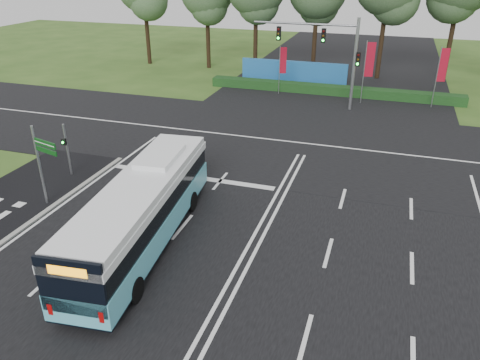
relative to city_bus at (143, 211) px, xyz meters
name	(u,v)px	position (x,y,z in m)	size (l,w,h in m)	color
ground	(252,240)	(4.25, 1.67, -1.62)	(120.00, 120.00, 0.00)	#30511B
road_main	(252,240)	(4.25, 1.67, -1.60)	(20.00, 120.00, 0.04)	black
road_cross	(304,144)	(4.25, 13.67, -1.59)	(120.00, 14.00, 0.05)	black
kerb_strip	(12,236)	(-5.85, -1.33, -1.56)	(0.25, 18.00, 0.12)	gray
city_bus	(143,211)	(0.00, 0.00, 0.00)	(3.49, 11.37, 3.21)	#58B8CD
pedestrian_signal	(67,148)	(-7.29, 4.85, 0.03)	(0.27, 0.40, 3.01)	gray
street_sign	(42,158)	(-6.07, 1.59, 0.95)	(1.54, 0.50, 4.08)	gray
banner_flag_left	(282,63)	(-0.03, 25.00, 1.10)	(0.58, 0.26, 4.15)	gray
banner_flag_mid	(368,64)	(7.17, 24.24, 1.67)	(0.74, 0.17, 5.08)	gray
banner_flag_right	(441,69)	(12.70, 24.78, 1.52)	(0.70, 0.20, 4.83)	gray
traffic_light_gantry	(332,49)	(4.46, 22.17, 3.05)	(8.41, 0.28, 7.00)	gray
hedge	(332,90)	(4.25, 26.17, -1.22)	(22.00, 1.20, 0.80)	#153413
blue_hoarding	(293,73)	(0.25, 28.67, -0.52)	(10.00, 0.30, 2.20)	#1E5FA5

